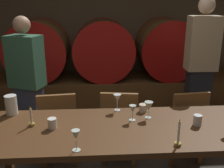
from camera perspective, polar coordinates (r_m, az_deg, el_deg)
back_wall at (r=5.04m, az=-2.25°, el=14.18°), size 5.75×0.24×3.00m
barrel_shelf at (r=4.74m, az=-1.91°, el=-1.45°), size 5.18×0.90×0.51m
wine_barrel_left at (r=4.65m, az=-15.51°, el=7.05°), size 1.00×0.82×1.00m
wine_barrel_center at (r=4.55m, az=-1.85°, el=7.47°), size 1.00×0.82×1.00m
wine_barrel_right at (r=4.71m, az=11.66°, el=7.47°), size 1.00×0.82×1.00m
dining_table at (r=2.34m, az=3.58°, el=-10.76°), size 2.51×0.83×0.78m
chair_left at (r=3.05m, az=-11.44°, el=-8.53°), size 0.44×0.44×0.88m
chair_center at (r=3.03m, az=1.60°, el=-8.28°), size 0.45×0.45×0.88m
chair_right at (r=3.15m, az=15.39°, el=-7.97°), size 0.44×0.44×0.88m
guest_left at (r=3.30m, az=-17.63°, el=-0.36°), size 0.44×0.36×1.65m
guest_right at (r=3.62m, az=18.39°, el=3.02°), size 0.39×0.25×1.85m
candle_left at (r=2.40m, az=-16.88°, el=-7.49°), size 0.05×0.05×0.19m
candle_right at (r=2.06m, az=14.04°, el=-11.21°), size 0.05×0.05×0.22m
pitcher at (r=2.68m, az=-20.85°, el=-4.20°), size 0.11×0.11×0.19m
wine_glass_far_left at (r=1.94m, az=-7.77°, el=-10.98°), size 0.06×0.06×0.16m
wine_glass_left at (r=2.58m, az=1.15°, el=-3.15°), size 0.08×0.08×0.17m
wine_glass_center_left at (r=2.38m, az=4.45°, el=-5.52°), size 0.06×0.06×0.15m
wine_glass_center_right at (r=2.44m, az=7.87°, el=-4.85°), size 0.08×0.08×0.16m
cup_far_left at (r=2.31m, az=-12.71°, el=-8.27°), size 0.08×0.08×0.09m
cup_center_left at (r=2.60m, az=6.67°, el=-5.14°), size 0.08×0.08×0.08m
cup_center_right at (r=2.43m, az=17.90°, el=-7.40°), size 0.07×0.07×0.09m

